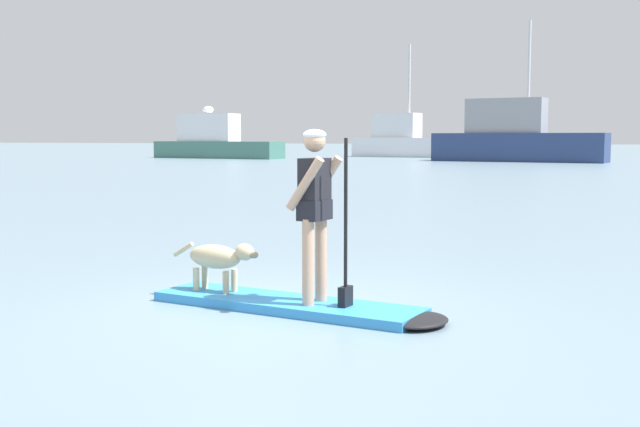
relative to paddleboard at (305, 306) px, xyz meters
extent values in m
plane|color=slate|center=(-0.22, 0.03, -0.05)|extent=(400.00, 400.00, 0.00)
cube|color=#338CD8|center=(-0.22, 0.03, 0.00)|extent=(2.99, 1.17, 0.10)
ellipsoid|color=black|center=(1.22, -0.19, 0.00)|extent=(0.66, 0.77, 0.10)
cylinder|color=tan|center=(0.13, 0.11, 0.48)|extent=(0.12, 0.12, 0.86)
cylinder|color=tan|center=(0.09, -0.15, 0.48)|extent=(0.12, 0.12, 0.86)
cube|color=black|center=(0.11, -0.02, 0.99)|extent=(0.27, 0.39, 0.20)
cube|color=black|center=(0.11, -0.02, 1.21)|extent=(0.25, 0.37, 0.60)
sphere|color=tan|center=(0.11, -0.02, 1.68)|extent=(0.22, 0.22, 0.22)
ellipsoid|color=white|center=(0.11, -0.02, 1.74)|extent=(0.23, 0.23, 0.11)
cylinder|color=tan|center=(0.14, 0.17, 1.26)|extent=(0.43, 0.15, 0.54)
cylinder|color=tan|center=(0.08, -0.21, 1.26)|extent=(0.43, 0.15, 0.54)
cylinder|color=black|center=(0.46, -0.07, 0.88)|extent=(0.04, 0.04, 1.66)
cube|color=black|center=(0.46, -0.07, 0.15)|extent=(0.11, 0.19, 0.20)
ellipsoid|color=#CCB78C|center=(-1.12, 0.17, 0.43)|extent=(0.69, 0.32, 0.26)
ellipsoid|color=#CCB78C|center=(-0.73, 0.11, 0.51)|extent=(0.24, 0.19, 0.18)
ellipsoid|color=gray|center=(-0.62, 0.10, 0.49)|extent=(0.13, 0.10, 0.08)
cylinder|color=#CCB78C|center=(-1.54, 0.24, 0.48)|extent=(0.27, 0.09, 0.18)
cylinder|color=#CCB78C|center=(-0.91, 0.22, 0.17)|extent=(0.07, 0.07, 0.25)
cylinder|color=#CCB78C|center=(-0.93, 0.07, 0.17)|extent=(0.07, 0.07, 0.25)
cylinder|color=#CCB78C|center=(-1.30, 0.28, 0.17)|extent=(0.07, 0.07, 0.25)
cylinder|color=#CCB78C|center=(-1.33, 0.13, 0.17)|extent=(0.07, 0.07, 0.25)
cube|color=#3F7266|center=(-28.51, 52.08, 0.66)|extent=(11.89, 3.94, 1.42)
cube|color=silver|center=(-29.39, 52.08, 2.53)|extent=(5.44, 2.53, 2.31)
ellipsoid|color=white|center=(-29.39, 52.08, 4.03)|extent=(0.90, 0.90, 0.60)
cube|color=white|center=(-14.89, 61.71, 0.82)|extent=(9.45, 4.29, 1.74)
cube|color=silver|center=(-15.57, 61.71, 2.77)|extent=(4.39, 2.75, 2.16)
cylinder|color=silver|center=(-14.43, 61.71, 5.82)|extent=(0.20, 0.20, 8.26)
cylinder|color=silver|center=(-15.57, 61.71, 2.89)|extent=(3.16, 0.68, 0.14)
cube|color=navy|center=(-3.69, 51.45, 0.98)|extent=(12.63, 4.59, 2.07)
cube|color=gray|center=(-4.61, 51.45, 3.27)|extent=(5.80, 2.92, 2.50)
cylinder|color=silver|center=(-3.07, 51.45, 6.02)|extent=(0.20, 0.20, 8.00)
cylinder|color=silver|center=(-4.61, 51.45, 3.22)|extent=(4.30, 0.75, 0.14)
camera|label=1|loc=(2.91, -7.33, 1.72)|focal=44.24mm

